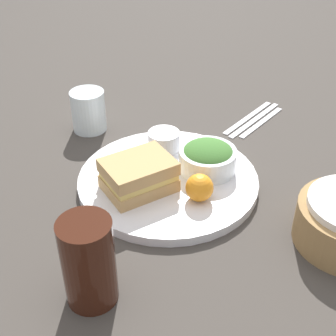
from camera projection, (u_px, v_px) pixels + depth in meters
The scene contains 11 objects.
ground_plane at pixel (168, 184), 0.88m from camera, with size 4.00×4.00×0.00m, color #3D3833.
plate at pixel (168, 180), 0.88m from camera, with size 0.34×0.34×0.02m, color silver.
sandwich at pixel (137, 174), 0.83m from camera, with size 0.12×0.10×0.06m.
salad_bowl at pixel (208, 157), 0.88m from camera, with size 0.11×0.11×0.06m.
dressing_cup at pixel (164, 141), 0.94m from camera, with size 0.06×0.06×0.04m, color #B7B7BC.
orange_wedge at pixel (199, 188), 0.81m from camera, with size 0.05×0.05×0.05m, color orange.
drink_glass at pixel (89, 262), 0.63m from camera, with size 0.07×0.07×0.14m, color #38190F.
fork at pixel (248, 117), 1.09m from camera, with size 0.19×0.01×0.01m, color silver.
knife at pixel (255, 120), 1.08m from camera, with size 0.20×0.01×0.01m, color silver.
spoon at pixel (262, 122), 1.07m from camera, with size 0.18×0.01×0.01m, color silver.
water_glass at pixel (88, 111), 1.03m from camera, with size 0.08×0.08×0.09m, color silver.
Camera 1 is at (0.40, 0.58, 0.53)m, focal length 50.00 mm.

